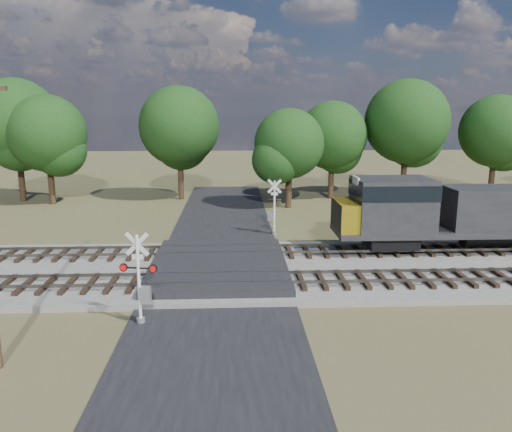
{
  "coord_description": "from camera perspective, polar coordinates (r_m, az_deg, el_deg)",
  "views": [
    {
      "loc": [
        0.79,
        -24.67,
        8.43
      ],
      "look_at": [
        2.01,
        2.0,
        2.72
      ],
      "focal_mm": 35.0,
      "sensor_mm": 36.0,
      "label": 1
    }
  ],
  "objects": [
    {
      "name": "ground",
      "position": [
        26.08,
        -4.24,
        -6.82
      ],
      "size": [
        160.0,
        160.0,
        0.0
      ],
      "primitive_type": "plane",
      "color": "#4E542C",
      "rests_on": "ground"
    },
    {
      "name": "road",
      "position": [
        26.07,
        -4.24,
        -6.73
      ],
      "size": [
        7.0,
        60.0,
        0.08
      ],
      "primitive_type": "cube",
      "color": "black",
      "rests_on": "ground"
    },
    {
      "name": "crossing_panel",
      "position": [
        26.46,
        -4.23,
        -5.82
      ],
      "size": [
        7.0,
        9.0,
        0.62
      ],
      "primitive_type": "cube",
      "color": "#262628",
      "rests_on": "ground"
    },
    {
      "name": "track_near",
      "position": [
        24.16,
        3.1,
        -7.32
      ],
      "size": [
        140.0,
        2.6,
        0.33
      ],
      "color": "black",
      "rests_on": "ballast_bed"
    },
    {
      "name": "ballast_bed",
      "position": [
        28.05,
        16.76,
        -5.62
      ],
      "size": [
        140.0,
        10.0,
        0.3
      ],
      "primitive_type": "cube",
      "color": "gray",
      "rests_on": "ground"
    },
    {
      "name": "crossing_signal_near",
      "position": [
        20.37,
        -13.0,
        -7.89
      ],
      "size": [
        1.53,
        0.39,
        3.81
      ],
      "rotation": [
        0.0,
        0.0,
        -0.18
      ],
      "color": "silver",
      "rests_on": "ground"
    },
    {
      "name": "track_far",
      "position": [
        28.9,
        2.12,
        -4.04
      ],
      "size": [
        140.0,
        2.6,
        0.33
      ],
      "color": "black",
      "rests_on": "ballast_bed"
    },
    {
      "name": "equipment_shed",
      "position": [
        35.66,
        16.85,
        0.4
      ],
      "size": [
        4.86,
        4.86,
        3.02
      ],
      "rotation": [
        0.0,
        0.0,
        -0.1
      ],
      "color": "#472A1E",
      "rests_on": "ground"
    },
    {
      "name": "treeline",
      "position": [
        46.96,
        6.58,
        9.81
      ],
      "size": [
        82.06,
        11.36,
        11.27
      ],
      "color": "black",
      "rests_on": "ground"
    },
    {
      "name": "crossing_signal_far",
      "position": [
        33.93,
        1.98,
        0.47
      ],
      "size": [
        1.55,
        0.41,
        3.87
      ],
      "rotation": [
        0.0,
        0.0,
        2.96
      ],
      "color": "silver",
      "rests_on": "ground"
    }
  ]
}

